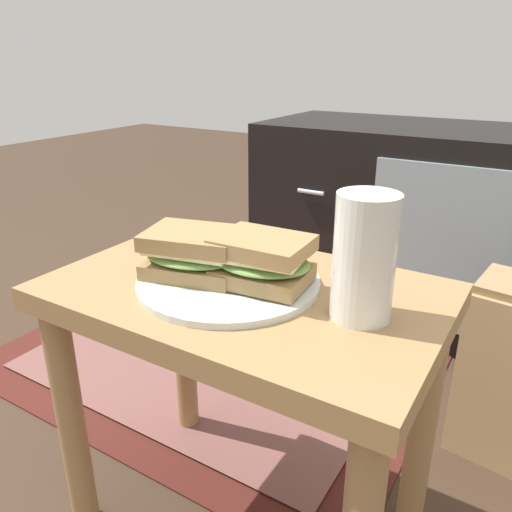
% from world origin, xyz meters
% --- Properties ---
extents(side_table, '(0.56, 0.36, 0.46)m').
position_xyz_m(side_table, '(0.00, 0.00, 0.37)').
color(side_table, '#A37A4C').
rests_on(side_table, ground).
extents(tv_cabinet, '(0.96, 0.46, 0.58)m').
position_xyz_m(tv_cabinet, '(0.03, 0.95, 0.29)').
color(tv_cabinet, black).
rests_on(tv_cabinet, ground).
extents(area_rug, '(1.10, 0.88, 0.01)m').
position_xyz_m(area_rug, '(-0.35, 0.42, 0.00)').
color(area_rug, '#4C1E19').
rests_on(area_rug, ground).
extents(plate, '(0.26, 0.26, 0.01)m').
position_xyz_m(plate, '(-0.02, -0.01, 0.47)').
color(plate, silver).
rests_on(plate, side_table).
extents(sandwich_front, '(0.17, 0.14, 0.07)m').
position_xyz_m(sandwich_front, '(-0.07, -0.02, 0.50)').
color(sandwich_front, '#9E7A4C').
rests_on(sandwich_front, plate).
extents(sandwich_back, '(0.15, 0.12, 0.07)m').
position_xyz_m(sandwich_back, '(0.03, 0.00, 0.51)').
color(sandwich_back, '#9E7A4C').
rests_on(sandwich_back, plate).
extents(beer_glass, '(0.08, 0.08, 0.16)m').
position_xyz_m(beer_glass, '(0.17, 0.00, 0.54)').
color(beer_glass, silver).
rests_on(beer_glass, side_table).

